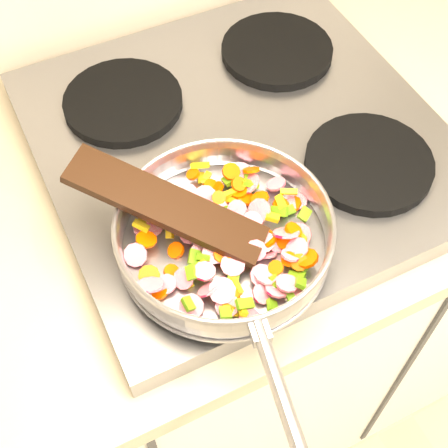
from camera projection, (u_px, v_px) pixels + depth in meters
name	position (u px, v px, depth m)	size (l,w,h in m)	color
cooktop	(241.00, 143.00, 0.98)	(0.60, 0.60, 0.04)	#939399
grate_fl	(197.00, 232.00, 0.85)	(0.19, 0.19, 0.02)	black
grate_fr	(369.00, 163.00, 0.92)	(0.19, 0.19, 0.02)	black
grate_bl	(123.00, 102.00, 0.99)	(0.19, 0.19, 0.02)	black
grate_br	(277.00, 50.00, 1.06)	(0.19, 0.19, 0.02)	black
saute_pan	(225.00, 234.00, 0.80)	(0.32, 0.49, 0.06)	#9E9EA5
vegetable_heap	(232.00, 238.00, 0.81)	(0.28, 0.27, 0.05)	#D31443
wooden_spatula	(167.00, 205.00, 0.79)	(0.27, 0.06, 0.01)	black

